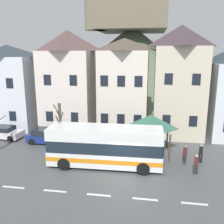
# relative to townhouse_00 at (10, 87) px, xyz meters

# --- Properties ---
(ground_plane) EXTENTS (40.00, 60.00, 0.07)m
(ground_plane) POSITION_rel_townhouse_00_xyz_m (15.50, -11.80, -5.02)
(ground_plane) COLOR #4C4F52
(townhouse_00) EXTENTS (6.81, 5.65, 9.98)m
(townhouse_00) POSITION_rel_townhouse_00_xyz_m (0.00, 0.00, 0.00)
(townhouse_00) COLOR silver
(townhouse_00) RESTS_ON ground_plane
(townhouse_01) EXTENTS (5.76, 5.70, 11.53)m
(townhouse_01) POSITION_rel_townhouse_00_xyz_m (7.56, 0.02, 0.77)
(townhouse_01) COLOR silver
(townhouse_01) RESTS_ON ground_plane
(townhouse_02) EXTENTS (5.28, 5.44, 10.61)m
(townhouse_02) POSITION_rel_townhouse_00_xyz_m (14.07, -0.11, 0.31)
(townhouse_02) COLOR silver
(townhouse_02) RESTS_ON ground_plane
(townhouse_03) EXTENTS (5.26, 6.10, 11.91)m
(townhouse_03) POSITION_rel_townhouse_00_xyz_m (20.09, 0.22, 0.96)
(townhouse_03) COLOR beige
(townhouse_03) RESTS_ON ground_plane
(hilltop_castle) EXTENTS (37.92, 37.92, 24.06)m
(hilltop_castle) POSITION_rel_townhouse_00_xyz_m (12.83, 23.57, 2.82)
(hilltop_castle) COLOR #566550
(hilltop_castle) RESTS_ON ground_plane
(transit_bus) EXTENTS (9.22, 2.92, 3.24)m
(transit_bus) POSITION_rel_townhouse_00_xyz_m (13.62, -9.39, -3.36)
(transit_bus) COLOR white
(transit_bus) RESTS_ON ground_plane
(bus_shelter) EXTENTS (3.60, 3.60, 3.63)m
(bus_shelter) POSITION_rel_townhouse_00_xyz_m (17.19, -6.11, -1.99)
(bus_shelter) COLOR #473D33
(bus_shelter) RESTS_ON ground_plane
(parked_car_01) EXTENTS (4.13, 2.10, 1.47)m
(parked_car_01) POSITION_rel_townhouse_00_xyz_m (6.77, -5.12, -4.28)
(parked_car_01) COLOR navy
(parked_car_01) RESTS_ON ground_plane
(parked_car_02) EXTENTS (3.97, 2.12, 1.33)m
(parked_car_02) POSITION_rel_townhouse_00_xyz_m (1.55, -4.50, -4.34)
(parked_car_02) COLOR silver
(parked_car_02) RESTS_ON ground_plane
(pedestrian_00) EXTENTS (0.33, 0.33, 1.63)m
(pedestrian_00) POSITION_rel_townhouse_00_xyz_m (20.08, -8.07, -4.02)
(pedestrian_00) COLOR #2D2D38
(pedestrian_00) RESTS_ON ground_plane
(pedestrian_01) EXTENTS (0.34, 0.30, 1.61)m
(pedestrian_01) POSITION_rel_townhouse_00_xyz_m (21.42, -7.58, -4.12)
(pedestrian_01) COLOR black
(pedestrian_01) RESTS_ON ground_plane
(pedestrian_02) EXTENTS (0.35, 0.31, 1.59)m
(pedestrian_02) POSITION_rel_townhouse_00_xyz_m (20.69, -9.75, -4.14)
(pedestrian_02) COLOR #2D2D38
(pedestrian_02) RESTS_ON ground_plane
(public_bench) EXTENTS (1.48, 0.48, 0.87)m
(public_bench) POSITION_rel_townhouse_00_xyz_m (14.85, -4.40, -4.52)
(public_bench) COLOR #473828
(public_bench) RESTS_ON ground_plane
(bare_tree_00) EXTENTS (0.62, 1.84, 4.89)m
(bare_tree_00) POSITION_rel_townhouse_00_xyz_m (9.40, -8.15, -2.39)
(bare_tree_00) COLOR brown
(bare_tree_00) RESTS_ON ground_plane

